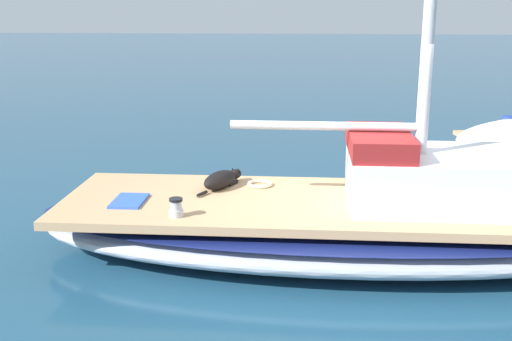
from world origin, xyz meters
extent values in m
plane|color=navy|center=(0.00, 0.00, 0.00)|extent=(120.00, 120.00, 0.00)
ellipsoid|color=#B2B7C1|center=(0.00, 0.00, 0.28)|extent=(2.55, 7.22, 0.56)
ellipsoid|color=navy|center=(0.00, 0.00, 0.46)|extent=(2.57, 7.25, 0.08)
cube|color=tan|center=(0.00, 0.00, 0.61)|extent=(2.10, 6.64, 0.10)
cylinder|color=silver|center=(-0.01, -0.20, 1.56)|extent=(0.10, 2.20, 0.10)
cube|color=silver|center=(-0.01, 1.20, 0.96)|extent=(1.42, 2.21, 0.60)
cube|color=maroon|center=(-0.01, 0.43, 1.38)|extent=(1.34, 0.71, 0.24)
ellipsoid|color=black|center=(-0.40, -1.49, 0.77)|extent=(0.65, 0.49, 0.22)
ellipsoid|color=black|center=(-0.73, -1.33, 0.76)|extent=(0.24, 0.20, 0.13)
cone|color=black|center=(-0.75, -1.37, 0.82)|extent=(0.05, 0.05, 0.05)
cone|color=black|center=(-0.72, -1.29, 0.82)|extent=(0.05, 0.05, 0.05)
cylinder|color=black|center=(-0.62, -1.46, 0.69)|extent=(0.19, 0.13, 0.06)
cylinder|color=black|center=(-0.56, -1.35, 0.69)|extent=(0.19, 0.13, 0.06)
cylinder|color=black|center=(-0.05, -1.66, 0.69)|extent=(0.18, 0.11, 0.04)
cylinder|color=#B7B7BC|center=(0.73, -1.82, 0.70)|extent=(0.16, 0.16, 0.08)
cylinder|color=#B7B7BC|center=(0.73, -1.82, 0.79)|extent=(0.13, 0.13, 0.10)
cylinder|color=black|center=(0.73, -1.82, 0.86)|extent=(0.15, 0.15, 0.03)
torus|color=beige|center=(-0.56, -1.00, 0.68)|extent=(0.32, 0.32, 0.04)
cube|color=blue|center=(0.26, -2.48, 0.68)|extent=(0.56, 0.37, 0.03)
camera|label=1|loc=(7.15, -0.38, 2.91)|focal=43.90mm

